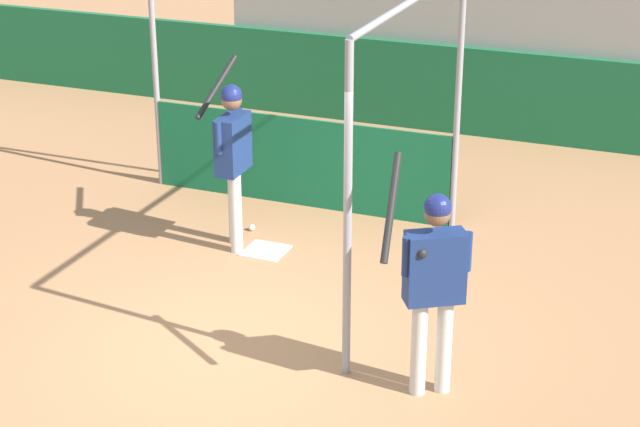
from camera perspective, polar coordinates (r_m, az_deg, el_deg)
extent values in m
plane|color=#A8754C|center=(9.69, -4.83, -7.13)|extent=(60.00, 60.00, 0.00)
cube|color=#196038|center=(15.33, 6.43, 6.65)|extent=(24.00, 0.12, 1.25)
cube|color=#9E9E99|center=(16.37, 7.75, 9.85)|extent=(6.50, 2.40, 2.50)
cube|color=maroon|center=(16.39, -1.50, 10.25)|extent=(0.45, 0.40, 0.10)
cube|color=maroon|center=(16.50, -1.25, 11.15)|extent=(0.45, 0.06, 0.40)
cube|color=maroon|center=(16.18, 0.32, 10.10)|extent=(0.45, 0.40, 0.10)
cube|color=maroon|center=(16.30, 0.56, 11.01)|extent=(0.45, 0.06, 0.40)
cube|color=maroon|center=(16.00, 2.18, 9.93)|extent=(0.45, 0.40, 0.10)
cube|color=maroon|center=(16.11, 2.41, 10.86)|extent=(0.45, 0.06, 0.40)
cube|color=maroon|center=(15.82, 4.08, 9.75)|extent=(0.45, 0.40, 0.10)
cube|color=maroon|center=(15.94, 4.31, 10.69)|extent=(0.45, 0.06, 0.40)
cube|color=maroon|center=(15.67, 6.02, 9.56)|extent=(0.45, 0.40, 0.10)
cube|color=maroon|center=(15.79, 6.24, 10.50)|extent=(0.45, 0.06, 0.40)
cube|color=maroon|center=(15.53, 7.99, 9.35)|extent=(0.45, 0.40, 0.10)
cube|color=maroon|center=(15.65, 8.21, 10.31)|extent=(0.45, 0.06, 0.40)
cube|color=maroon|center=(15.41, 10.00, 9.13)|extent=(0.45, 0.40, 0.10)
cube|color=maroon|center=(15.54, 10.20, 10.09)|extent=(0.45, 0.06, 0.40)
cube|color=maroon|center=(15.32, 12.02, 8.89)|extent=(0.45, 0.40, 0.10)
cube|color=maroon|center=(15.44, 12.22, 9.86)|extent=(0.45, 0.06, 0.40)
cube|color=maroon|center=(15.24, 14.07, 8.64)|extent=(0.45, 0.40, 0.10)
cube|color=maroon|center=(15.36, 14.26, 9.62)|extent=(0.45, 0.06, 0.40)
cube|color=maroon|center=(15.17, 16.14, 8.38)|extent=(0.45, 0.40, 0.10)
cube|color=maroon|center=(15.30, 16.31, 9.36)|extent=(0.45, 0.06, 0.40)
cube|color=maroon|center=(16.10, 10.72, 11.10)|extent=(0.45, 0.40, 0.10)
cube|color=maroon|center=(16.00, 12.68, 10.88)|extent=(0.45, 0.40, 0.10)
cube|color=maroon|center=(15.93, 14.66, 10.65)|extent=(0.45, 0.40, 0.10)
cube|color=maroon|center=(15.87, 16.65, 10.40)|extent=(0.45, 0.40, 0.10)
cylinder|color=gray|center=(8.64, 1.48, -0.15)|extent=(0.07, 0.07, 2.90)
cylinder|color=gray|center=(13.12, -8.78, 7.55)|extent=(0.07, 0.07, 2.90)
cylinder|color=gray|center=(11.72, 7.36, 5.83)|extent=(0.07, 0.07, 2.90)
cube|color=#14663D|center=(12.56, -1.16, 2.77)|extent=(3.68, 0.03, 1.08)
cube|color=white|center=(11.52, -2.92, -1.99)|extent=(0.44, 0.44, 0.02)
cylinder|color=silver|center=(11.37, -4.51, -0.02)|extent=(0.13, 0.13, 0.87)
cylinder|color=silver|center=(11.61, -4.60, 0.45)|extent=(0.13, 0.13, 0.87)
cube|color=navy|center=(11.23, -4.67, 3.73)|extent=(0.23, 0.50, 0.62)
sphere|color=brown|center=(11.09, -4.75, 6.06)|extent=(0.22, 0.22, 0.22)
sphere|color=navy|center=(11.07, -4.75, 6.30)|extent=(0.23, 0.23, 0.23)
cylinder|color=navy|center=(10.98, -5.44, 4.02)|extent=(0.07, 0.07, 0.34)
cylinder|color=navy|center=(11.43, -4.33, 4.80)|extent=(0.07, 0.07, 0.34)
cylinder|color=black|center=(11.45, -5.54, 6.73)|extent=(0.17, 0.75, 0.55)
sphere|color=black|center=(11.32, -4.01, 5.27)|extent=(0.08, 0.08, 0.08)
cylinder|color=silver|center=(8.89, 6.62, -7.01)|extent=(0.18, 0.18, 0.84)
cylinder|color=silver|center=(8.83, 5.28, -7.16)|extent=(0.18, 0.18, 0.84)
cube|color=navy|center=(8.53, 6.15, -2.87)|extent=(0.52, 0.44, 0.60)
sphere|color=brown|center=(8.34, 6.28, 0.01)|extent=(0.21, 0.21, 0.21)
sphere|color=navy|center=(8.32, 6.29, 0.32)|extent=(0.22, 0.22, 0.22)
cylinder|color=navy|center=(8.51, 7.88, -2.02)|extent=(0.10, 0.10, 0.33)
cylinder|color=navy|center=(8.37, 4.62, -2.30)|extent=(0.10, 0.10, 0.33)
cylinder|color=black|center=(8.22, 3.81, 0.32)|extent=(0.13, 0.56, 0.75)
sphere|color=black|center=(8.33, 5.45, -2.13)|extent=(0.08, 0.08, 0.08)
sphere|color=white|center=(12.03, -3.65, -0.75)|extent=(0.07, 0.07, 0.07)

